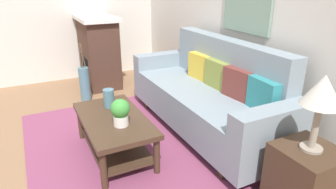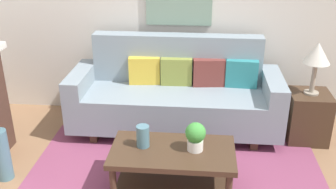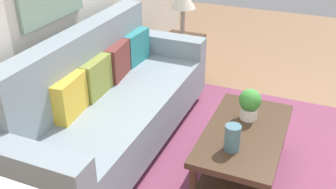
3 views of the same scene
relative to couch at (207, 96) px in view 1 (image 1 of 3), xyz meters
name	(u,v)px [view 1 (image 1 of 3)]	position (x,y,z in m)	size (l,w,h in m)	color
ground_plane	(80,164)	(0.07, -1.55, -0.43)	(9.65, 9.65, 0.00)	#8C6647
wall_back	(255,14)	(0.07, 0.54, 0.92)	(5.65, 0.10, 2.70)	silver
wall_left	(69,2)	(-2.80, -1.03, 0.92)	(0.10, 5.03, 2.70)	silver
area_rug	(127,151)	(0.07, -1.05, -0.43)	(2.87, 1.96, 0.01)	#843D5B
couch	(207,96)	(0.00, 0.00, 0.00)	(2.36, 0.84, 1.08)	gray
throw_pillow_mustard	(200,66)	(-0.37, 0.12, 0.25)	(0.36, 0.12, 0.32)	gold
throw_pillow_olive	(217,74)	(0.00, 0.12, 0.25)	(0.36, 0.12, 0.32)	olive
throw_pillow_maroon	(238,84)	(0.37, 0.12, 0.25)	(0.36, 0.12, 0.32)	brown
throw_pillow_teal	(263,95)	(0.75, 0.12, 0.25)	(0.36, 0.12, 0.32)	teal
coffee_table	(114,128)	(0.06, -1.17, -0.12)	(1.10, 0.60, 0.43)	#422D1E
tabletop_vase	(109,98)	(-0.21, -1.13, 0.10)	(0.12, 0.12, 0.20)	slate
potted_plant_tabletop	(120,112)	(0.26, -1.15, 0.14)	(0.18, 0.18, 0.26)	white
side_table	(304,181)	(1.48, -0.10, -0.15)	(0.44, 0.44, 0.56)	#422D1E
table_lamp	(322,94)	(1.48, -0.10, 0.56)	(0.28, 0.28, 0.57)	gray
fireplace	(98,51)	(-2.20, -0.73, 0.15)	(1.02, 0.58, 1.16)	#472D23
floor_vase	(85,84)	(-1.55, -1.13, -0.17)	(0.15, 0.15, 0.52)	slate
floor_vase_branch_a	(82,56)	(-1.53, -1.13, 0.26)	(0.01, 0.01, 0.36)	brown
floor_vase_branch_b	(83,55)	(-1.56, -1.11, 0.26)	(0.01, 0.01, 0.36)	brown
floor_vase_branch_c	(80,56)	(-1.56, -1.15, 0.26)	(0.01, 0.01, 0.36)	brown
framed_painting	(247,3)	(0.00, 0.47, 1.04)	(0.77, 0.03, 0.66)	gray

